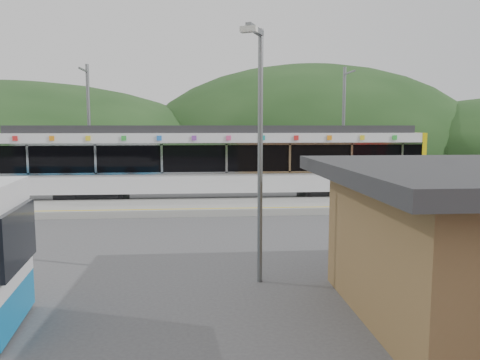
{
  "coord_description": "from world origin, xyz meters",
  "views": [
    {
      "loc": [
        -1.07,
        -17.29,
        3.73
      ],
      "look_at": [
        0.5,
        1.0,
        1.61
      ],
      "focal_mm": 35.0,
      "sensor_mm": 36.0,
      "label": 1
    }
  ],
  "objects": [
    {
      "name": "catenary_mast_west",
      "position": [
        -7.0,
        8.56,
        3.65
      ],
      "size": [
        0.18,
        1.8,
        7.0
      ],
      "color": "slate",
      "rests_on": "ground"
    },
    {
      "name": "train",
      "position": [
        -0.32,
        6.0,
        2.06
      ],
      "size": [
        20.44,
        3.01,
        3.74
      ],
      "color": "black",
      "rests_on": "ground"
    },
    {
      "name": "ground",
      "position": [
        0.0,
        0.0,
        0.0
      ],
      "size": [
        120.0,
        120.0,
        0.0
      ],
      "primitive_type": "plane",
      "color": "#4C4C4F",
      "rests_on": "ground"
    },
    {
      "name": "catenary_mast_east",
      "position": [
        7.0,
        8.56,
        3.65
      ],
      "size": [
        0.18,
        1.8,
        7.0
      ],
      "color": "slate",
      "rests_on": "ground"
    },
    {
      "name": "lamp_post",
      "position": [
        0.33,
        -6.58,
        3.54
      ],
      "size": [
        0.51,
        1.1,
        5.92
      ],
      "rotation": [
        0.0,
        0.0,
        -0.42
      ],
      "color": "slate",
      "rests_on": "ground"
    },
    {
      "name": "hills",
      "position": [
        6.19,
        5.29,
        0.0
      ],
      "size": [
        146.0,
        149.0,
        26.0
      ],
      "color": "#1E3D19",
      "rests_on": "ground"
    },
    {
      "name": "yellow_line",
      "position": [
        0.0,
        2.0,
        0.3
      ],
      "size": [
        26.0,
        0.1,
        0.01
      ],
      "primitive_type": "cube",
      "color": "yellow",
      "rests_on": "platform"
    },
    {
      "name": "platform",
      "position": [
        0.0,
        3.3,
        0.15
      ],
      "size": [
        26.0,
        3.2,
        0.3
      ],
      "primitive_type": "cube",
      "color": "#9E9E99",
      "rests_on": "ground"
    }
  ]
}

